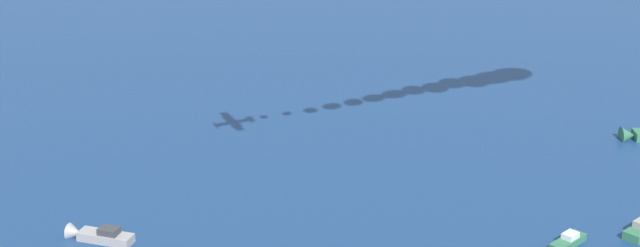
{
  "coord_description": "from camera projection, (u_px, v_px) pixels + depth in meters",
  "views": [
    {
      "loc": [
        -106.1,
        9.77,
        61.27
      ],
      "look_at": [
        0.0,
        0.0,
        19.29
      ],
      "focal_mm": 57.2,
      "sensor_mm": 36.0,
      "label": 1
    }
  ],
  "objects": [
    {
      "name": "motorboat_offshore",
      "position": [
        563.0,
        244.0,
        127.26
      ],
      "size": [
        5.99,
        6.74,
        2.09
      ],
      "color": "#33704C",
      "rests_on": "ground_plane"
    },
    {
      "name": "motorboat_inshore",
      "position": [
        97.0,
        235.0,
        129.25
      ],
      "size": [
        5.56,
        9.07,
        2.58
      ],
      "color": "#9E9993",
      "rests_on": "ground_plane"
    }
  ]
}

